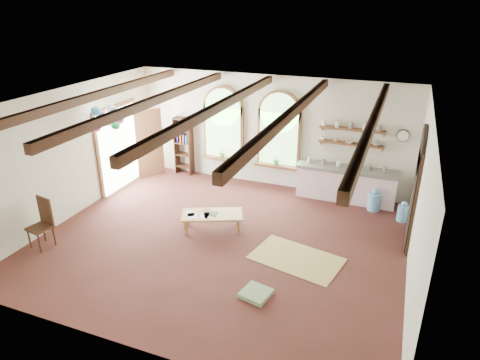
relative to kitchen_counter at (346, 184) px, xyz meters
The scene contains 27 objects.
floor 3.97m from the kitchen_counter, 125.71° to the right, with size 8.00×8.00×0.00m, color #4C211F.
ceiling_beams 4.73m from the kitchen_counter, 125.71° to the right, with size 6.20×6.80×0.18m, color #3B2112, non-canonical shape.
window_left 3.88m from the kitchen_counter, behind, with size 1.30×0.28×2.20m.
window_right 2.32m from the kitchen_counter, behind, with size 1.30×0.28×2.20m.
left_doorway 6.44m from the kitchen_counter, 167.37° to the right, with size 0.10×1.90×2.50m, color brown.
right_doorway 2.45m from the kitchen_counter, 45.86° to the right, with size 0.10×1.30×2.40m, color black.
kitchen_counter is the anchor object (origin of this frame).
wall_shelf_lower 1.09m from the kitchen_counter, 90.00° to the left, with size 1.70×0.24×0.04m, color brown.
wall_shelf_upper 1.49m from the kitchen_counter, 90.00° to the left, with size 1.70×0.24×0.04m, color brown.
wall_clock 1.91m from the kitchen_counter, 11.31° to the left, with size 0.32×0.32×0.04m, color black.
bookshelf 5.02m from the kitchen_counter, behind, with size 0.53×0.32×1.80m.
coffee_table 3.89m from the kitchen_counter, 133.98° to the right, with size 1.57×1.18×0.41m.
side_chair 7.64m from the kitchen_counter, 140.48° to the right, with size 0.52×0.52×1.13m.
floor_mat 3.39m from the kitchen_counter, 98.58° to the right, with size 1.85×1.14×0.02m, color tan.
floor_cushion 4.87m from the kitchen_counter, 100.69° to the right, with size 0.51×0.51×0.09m, color gray.
water_jug_a 0.90m from the kitchen_counter, 24.20° to the right, with size 0.32×0.32×0.61m.
water_jug_b 1.69m from the kitchen_counter, 24.88° to the right, with size 0.27×0.27×0.53m.
balloon_cluster 6.46m from the kitchen_counter, 157.17° to the right, with size 0.89×0.89×1.15m.
table_book 4.03m from the kitchen_counter, 137.90° to the right, with size 0.17×0.24×0.02m, color olive.
tablet 3.87m from the kitchen_counter, 133.54° to the right, with size 0.17×0.25×0.01m, color black.
potted_plant_left 3.72m from the kitchen_counter, behind, with size 0.27×0.23×0.30m, color #598C4C.
potted_plant_right 2.04m from the kitchen_counter, behind, with size 0.27×0.23×0.30m, color #598C4C.
shelf_cup_a 1.38m from the kitchen_counter, 166.50° to the left, with size 0.12×0.10×0.10m, color white.
shelf_cup_b 1.22m from the kitchen_counter, 155.77° to the left, with size 0.10×0.10×0.09m, color beige.
shelf_bowl_a 1.14m from the kitchen_counter, 105.52° to the left, with size 0.22×0.22×0.05m, color beige.
shelf_bowl_b 1.18m from the kitchen_counter, 30.96° to the left, with size 0.20×0.20×0.06m, color #8C664C.
shelf_vase 1.37m from the kitchen_counter, 15.48° to the left, with size 0.18×0.18×0.19m, color slate.
Camera 1 is at (3.48, -7.71, 5.13)m, focal length 32.00 mm.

